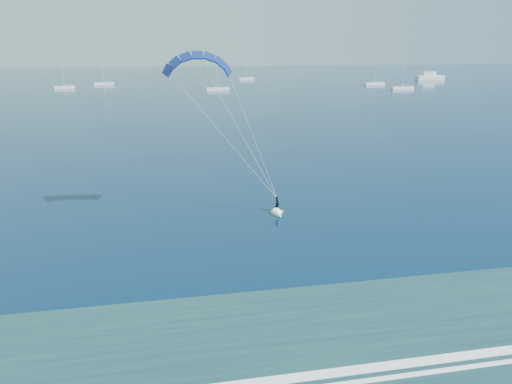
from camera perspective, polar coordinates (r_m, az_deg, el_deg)
The scene contains 8 objects.
kitesurfer_rig at distance 45.53m, azimuth -2.25°, elevation 7.89°, with size 13.39×4.23×17.88m.
motor_yacht at distance 279.31m, azimuth 20.87°, elevation 13.33°, with size 15.81×4.22×6.43m.
sailboat_1 at distance 219.71m, azimuth -22.83°, elevation 11.97°, with size 7.65×2.40×10.65m.
sailboat_2 at distance 235.51m, azimuth -18.49°, elevation 12.72°, with size 8.58×2.40×11.59m.
sailboat_3 at distance 196.24m, azimuth -4.83°, elevation 12.74°, with size 9.18×2.40×12.67m.
sailboat_4 at distance 262.59m, azimuth -1.23°, elevation 14.00°, with size 8.07×2.40×11.07m.
sailboat_5 at distance 231.30m, azimuth 14.60°, elevation 12.98°, with size 9.55×2.40×12.92m.
sailboat_6 at distance 209.83m, azimuth 17.82°, elevation 12.29°, with size 9.59×2.40×12.88m.
Camera 1 is at (-3.99, -10.25, 17.12)m, focal length 32.00 mm.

